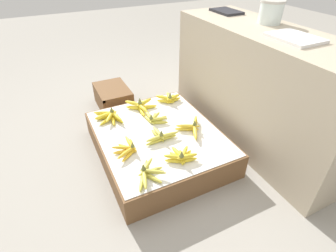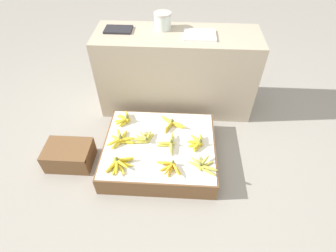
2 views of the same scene
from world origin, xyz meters
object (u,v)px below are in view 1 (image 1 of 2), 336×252
object	(u,v)px
banana_bunch_middle_midleft	(154,118)
banana_bunch_back_midright	(193,127)
banana_bunch_front_left	(110,116)
glass_jar	(271,12)
banana_bunch_front_midright	(128,149)
banana_bunch_middle_midright	(161,137)
banana_bunch_middle_right	(181,157)
foam_tray_white	(295,38)
wooden_crate	(113,97)
banana_bunch_middle_left	(141,106)
banana_bunch_front_right	(147,173)
banana_bunch_back_left	(169,98)

from	to	relation	value
banana_bunch_middle_midleft	banana_bunch_back_midright	bearing A→B (deg)	40.35
banana_bunch_front_left	glass_jar	world-z (taller)	glass_jar
banana_bunch_front_midright	banana_bunch_back_midright	bearing A→B (deg)	91.71
banana_bunch_middle_midright	banana_bunch_middle_right	xyz separation A→B (m)	(0.23, 0.03, -0.00)
foam_tray_white	wooden_crate	bearing A→B (deg)	-142.76
banana_bunch_middle_left	banana_bunch_middle_right	world-z (taller)	banana_bunch_middle_left
banana_bunch_front_left	banana_bunch_front_midright	distance (m)	0.40
banana_bunch_middle_midright	foam_tray_white	xyz separation A→B (m)	(0.22, 0.73, 0.60)
banana_bunch_front_right	banana_bunch_middle_midleft	xyz separation A→B (m)	(-0.48, 0.25, 0.00)
wooden_crate	banana_bunch_front_left	xyz separation A→B (m)	(0.47, -0.15, 0.11)
wooden_crate	banana_bunch_back_left	xyz separation A→B (m)	(0.42, 0.35, 0.12)
wooden_crate	banana_bunch_back_left	size ratio (longest dim) A/B	1.94
banana_bunch_front_left	banana_bunch_middle_midleft	world-z (taller)	banana_bunch_front_left
banana_bunch_middle_left	banana_bunch_middle_right	xyz separation A→B (m)	(0.64, 0.01, -0.00)
banana_bunch_front_left	foam_tray_white	xyz separation A→B (m)	(0.60, 0.96, 0.60)
banana_bunch_back_left	foam_tray_white	world-z (taller)	foam_tray_white
banana_bunch_front_left	banana_bunch_front_midright	size ratio (longest dim) A/B	1.06
banana_bunch_back_left	banana_bunch_front_midright	bearing A→B (deg)	-48.59
banana_bunch_front_midright	banana_bunch_back_left	world-z (taller)	banana_bunch_back_left
glass_jar	wooden_crate	bearing A→B (deg)	-128.28
banana_bunch_middle_left	banana_bunch_middle_right	bearing A→B (deg)	0.47
banana_bunch_front_left	banana_bunch_middle_midleft	distance (m)	0.33
banana_bunch_front_right	banana_bunch_middle_right	xyz separation A→B (m)	(-0.03, 0.23, 0.00)
banana_bunch_back_left	glass_jar	distance (m)	0.93
banana_bunch_middle_midleft	glass_jar	distance (m)	1.05
banana_bunch_back_left	foam_tray_white	xyz separation A→B (m)	(0.64, 0.46, 0.59)
banana_bunch_front_left	banana_bunch_middle_midleft	xyz separation A→B (m)	(0.17, 0.28, -0.00)
banana_bunch_front_left	banana_bunch_middle_right	bearing A→B (deg)	22.67
banana_bunch_back_midright	foam_tray_white	size ratio (longest dim) A/B	0.88
banana_bunch_back_left	banana_bunch_back_midright	size ratio (longest dim) A/B	0.82
banana_bunch_middle_right	foam_tray_white	world-z (taller)	foam_tray_white
banana_bunch_middle_midright	banana_bunch_back_left	bearing A→B (deg)	147.35
wooden_crate	banana_bunch_middle_right	distance (m)	1.09
banana_bunch_front_right	glass_jar	distance (m)	1.30
banana_bunch_middle_left	banana_bunch_middle_midright	size ratio (longest dim) A/B	1.00
banana_bunch_front_left	banana_bunch_middle_midright	size ratio (longest dim) A/B	0.94
wooden_crate	banana_bunch_middle_midleft	world-z (taller)	banana_bunch_middle_midleft
banana_bunch_middle_midleft	banana_bunch_middle_midright	bearing A→B (deg)	-13.54
wooden_crate	banana_bunch_back_midright	size ratio (longest dim) A/B	1.59
foam_tray_white	banana_bunch_back_left	bearing A→B (deg)	-144.44
banana_bunch_middle_midright	banana_bunch_middle_left	bearing A→B (deg)	176.84
banana_bunch_front_midright	banana_bunch_middle_midright	bearing A→B (deg)	94.39
wooden_crate	glass_jar	bearing A→B (deg)	51.72
banana_bunch_back_left	glass_jar	bearing A→B (deg)	61.73
banana_bunch_middle_left	banana_bunch_back_midright	size ratio (longest dim) A/B	0.97
foam_tray_white	banana_bunch_front_right	bearing A→B (deg)	-87.32
banana_bunch_front_right	banana_bunch_front_left	bearing A→B (deg)	-177.62
wooden_crate	banana_bunch_middle_left	distance (m)	0.46
banana_bunch_front_right	banana_bunch_back_midright	size ratio (longest dim) A/B	0.97
banana_bunch_middle_left	glass_jar	bearing A→B (deg)	70.12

